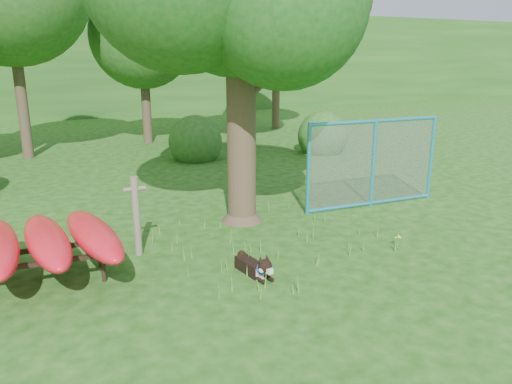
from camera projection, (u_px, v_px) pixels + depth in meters
name	position (u px, v px, depth m)	size (l,w,h in m)	color
ground	(279.00, 268.00, 8.36)	(80.00, 80.00, 0.00)	#16440D
wooden_post	(136.00, 214.00, 8.71)	(0.39, 0.13, 1.44)	#645A4B
kayak_rack	(22.00, 244.00, 7.55)	(2.79, 2.81, 0.89)	black
husky_dog	(255.00, 267.00, 8.03)	(0.32, 0.99, 0.44)	black
fence_section	(373.00, 163.00, 11.53)	(3.49, 0.39, 3.40)	#299AC0
wildflower_clump	(398.00, 238.00, 9.18)	(0.11, 0.09, 0.23)	#508C2D
bg_tree_c	(142.00, 36.00, 19.02)	(4.00, 4.00, 6.12)	#3D2F21
bg_tree_d	(247.00, 9.00, 18.62)	(4.80, 4.80, 7.50)	#3D2F21
bg_tree_e	(277.00, 13.00, 22.49)	(4.60, 4.60, 7.55)	#3D2F21
shrub_right	(322.00, 153.00, 18.10)	(1.80, 1.80, 1.80)	#21541B
shrub_mid	(196.00, 159.00, 16.93)	(1.80, 1.80, 1.80)	#21541B
wooded_hillside	(55.00, 61.00, 31.43)	(80.00, 12.00, 6.00)	#21541B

